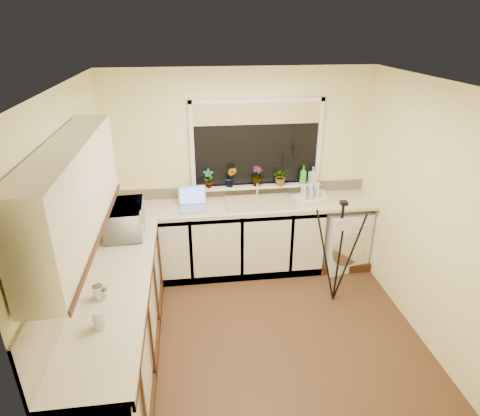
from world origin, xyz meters
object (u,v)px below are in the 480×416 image
object	(u,v)px
microwave	(124,219)
soap_bottle_green	(303,175)
plant_b	(231,177)
plant_c	(257,176)
cup_back	(321,194)
glass_jug	(100,319)
plant_a	(209,179)
washing_machine	(341,237)
steel_jar	(98,292)
kettle	(134,231)
dish_rack	(311,199)
soap_bottle_clear	(313,175)
laptop	(193,203)
cup_left	(103,294)
plant_d	(281,177)

from	to	relation	value
microwave	soap_bottle_green	xyz separation A→B (m)	(2.09, 0.77, 0.11)
plant_b	plant_c	bearing A→B (deg)	1.39
cup_back	plant_b	bearing A→B (deg)	171.84
glass_jug	cup_back	size ratio (longest dim) A/B	1.07
plant_a	plant_b	xyz separation A→B (m)	(0.27, 0.00, 0.01)
glass_jug	washing_machine	bearing A→B (deg)	37.71
steel_jar	plant_c	xyz separation A→B (m)	(1.58, 1.90, 0.22)
kettle	plant_a	size ratio (longest dim) A/B	0.82
washing_machine	dish_rack	world-z (taller)	dish_rack
microwave	soap_bottle_clear	distance (m)	2.35
plant_c	soap_bottle_green	xyz separation A→B (m)	(0.58, -0.02, -0.01)
microwave	soap_bottle_green	bearing A→B (deg)	-72.71
glass_jug	microwave	world-z (taller)	microwave
plant_b	plant_c	distance (m)	0.33
laptop	kettle	distance (m)	0.94
cup_left	cup_back	bearing A→B (deg)	36.80
microwave	plant_d	xyz separation A→B (m)	(1.80, 0.76, 0.11)
washing_machine	plant_c	distance (m)	1.34
kettle	cup_back	xyz separation A→B (m)	(2.18, 0.79, -0.05)
plant_a	plant_b	size ratio (longest dim) A/B	0.93
dish_rack	soap_bottle_clear	distance (m)	0.33
microwave	soap_bottle_green	world-z (taller)	soap_bottle_green
plant_b	cup_left	distance (m)	2.27
kettle	soap_bottle_green	bearing A→B (deg)	25.42
soap_bottle_clear	plant_d	bearing A→B (deg)	-176.42
plant_b	plant_a	bearing A→B (deg)	-179.19
soap_bottle_clear	cup_left	world-z (taller)	soap_bottle_clear
microwave	steel_jar	bearing A→B (deg)	173.15
plant_d	cup_left	bearing A→B (deg)	-134.50
soap_bottle_green	cup_left	xyz separation A→B (m)	(-2.12, -1.88, -0.22)
dish_rack	plant_d	world-z (taller)	plant_d
soap_bottle_clear	dish_rack	bearing A→B (deg)	-109.04
plant_d	microwave	bearing A→B (deg)	-157.08
dish_rack	cup_back	world-z (taller)	cup_back
soap_bottle_clear	cup_left	distance (m)	2.96
dish_rack	microwave	world-z (taller)	microwave
laptop	kettle	bearing A→B (deg)	-130.49
kettle	dish_rack	xyz separation A→B (m)	(2.03, 0.72, -0.07)
kettle	steel_jar	distance (m)	0.96
dish_rack	glass_jug	world-z (taller)	glass_jug
washing_machine	microwave	xyz separation A→B (m)	(-2.57, -0.53, 0.67)
glass_jug	microwave	bearing A→B (deg)	89.96
soap_bottle_green	steel_jar	bearing A→B (deg)	-138.96
washing_machine	plant_d	xyz separation A→B (m)	(-0.76, 0.23, 0.77)
soap_bottle_clear	cup_back	size ratio (longest dim) A/B	1.55
kettle	plant_c	bearing A→B (deg)	34.34
glass_jug	cup_back	bearing A→B (deg)	42.30
microwave	plant_c	size ratio (longest dim) A/B	2.28
laptop	plant_d	distance (m)	1.13
washing_machine	soap_bottle_green	world-z (taller)	soap_bottle_green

